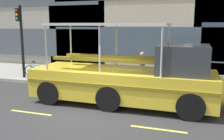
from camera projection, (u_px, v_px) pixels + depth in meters
name	position (u px, v px, depth m)	size (l,w,h in m)	color
ground_plane	(99.00, 111.00, 9.61)	(120.00, 120.00, 0.00)	#333335
sidewalk	(134.00, 79.00, 14.82)	(32.00, 4.80, 0.18)	#99968E
curb_edge	(122.00, 89.00, 12.50)	(32.00, 0.18, 0.18)	#B2ADA3
lane_centreline	(89.00, 120.00, 8.70)	(25.80, 0.12, 0.01)	#DBD64C
curb_guardrail	(135.00, 76.00, 12.52)	(12.39, 0.09, 0.87)	#9EA0A8
traffic_light_pole	(21.00, 34.00, 14.49)	(0.24, 0.46, 4.22)	black
leaned_bicycle	(37.00, 71.00, 14.91)	(1.74, 0.46, 0.96)	black
duck_tour_boat	(134.00, 79.00, 10.23)	(9.38, 2.49, 3.35)	yellow
pedestrian_near_bow	(204.00, 65.00, 12.86)	(0.45, 0.32, 1.73)	black
pedestrian_mid_left	(142.00, 64.00, 13.62)	(0.34, 0.38, 1.66)	#1E2338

